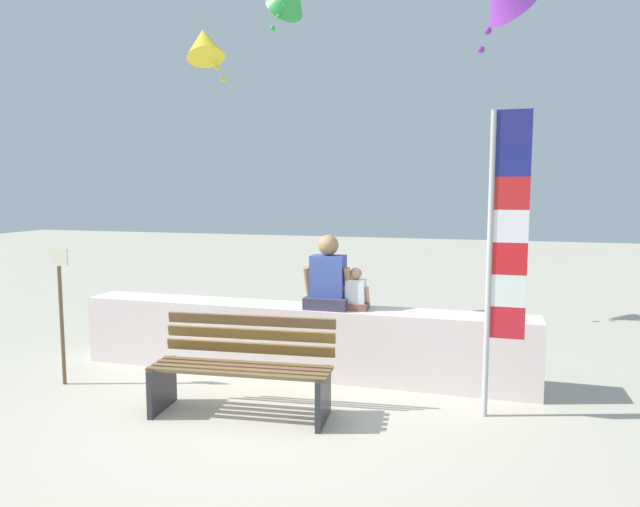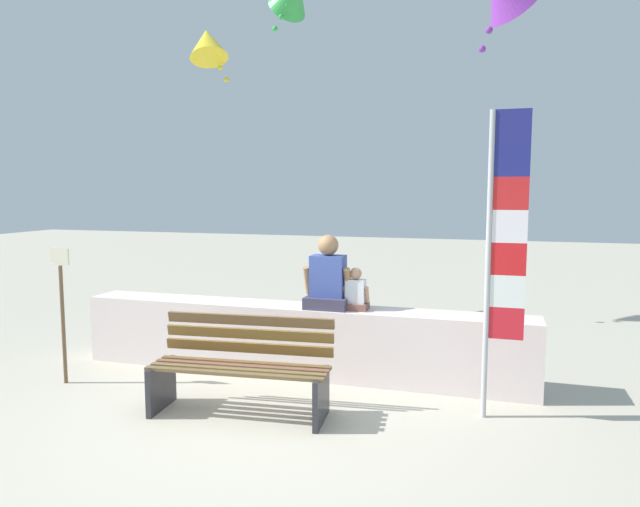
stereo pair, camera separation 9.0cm
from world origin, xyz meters
TOP-DOWN VIEW (x-y plane):
  - ground_plane at (0.00, 0.00)m, footprint 40.00×40.00m
  - seawall_ledge at (0.00, 1.37)m, footprint 5.20×0.49m
  - park_bench at (-0.14, 0.14)m, footprint 1.72×0.75m
  - person_adult at (0.35, 1.35)m, footprint 0.53×0.39m
  - person_child at (0.67, 1.35)m, footprint 0.30×0.22m
  - flag_banner at (2.15, 0.68)m, footprint 0.35×0.05m
  - kite_yellow at (-2.43, 3.99)m, footprint 0.96×0.97m
  - sign_post at (-2.32, 0.34)m, footprint 0.24×0.04m

SIDE VIEW (x-z plane):
  - ground_plane at x=0.00m, z-range 0.00..0.00m
  - seawall_ledge at x=0.00m, z-range 0.00..0.79m
  - park_bench at x=-0.14m, z-range -0.02..0.86m
  - sign_post at x=-2.32m, z-range 0.12..1.60m
  - person_child at x=0.67m, z-range 0.74..1.20m
  - person_adult at x=0.35m, z-range 0.70..1.51m
  - flag_banner at x=2.15m, z-range 0.22..3.00m
  - kite_yellow at x=-2.43m, z-range 3.95..4.88m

